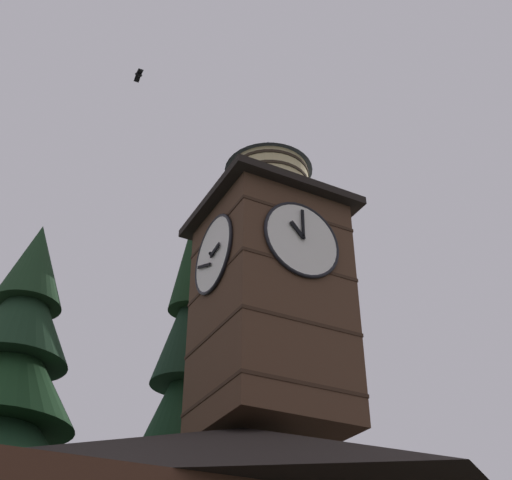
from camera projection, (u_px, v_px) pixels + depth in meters
clock_tower at (270, 284)px, 19.56m from camera, size 4.27×4.27×9.89m
moon at (179, 454)px, 55.71m from camera, size 1.49×1.49×1.49m
flying_bird_low at (139, 75)px, 20.23m from camera, size 0.23×0.55×0.12m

